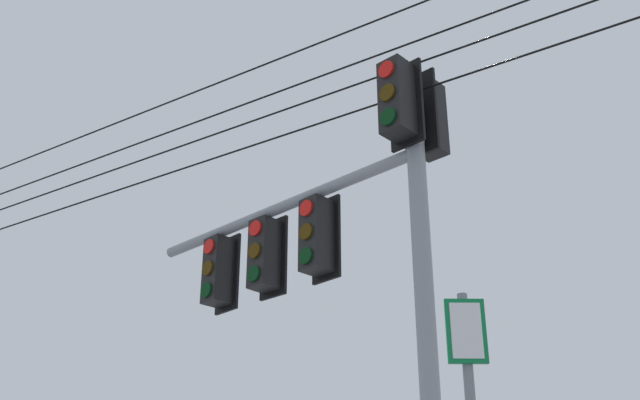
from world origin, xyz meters
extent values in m
cylinder|color=gray|center=(0.95, 0.23, 3.07)|extent=(0.20, 0.20, 6.15)
cylinder|color=gray|center=(-0.12, -1.67, 5.50)|extent=(2.27, 3.87, 0.14)
cube|color=black|center=(1.21, 0.08, 6.05)|extent=(0.41, 0.41, 0.90)
cube|color=black|center=(1.07, 0.16, 6.05)|extent=(0.25, 0.40, 1.04)
cylinder|color=red|center=(1.36, 0.00, 6.35)|extent=(0.12, 0.19, 0.20)
cylinder|color=#3C2703|center=(1.36, 0.00, 6.05)|extent=(0.12, 0.19, 0.20)
cylinder|color=black|center=(1.36, 0.00, 5.75)|extent=(0.12, 0.19, 0.20)
cube|color=black|center=(0.69, 0.38, 6.05)|extent=(0.41, 0.41, 0.90)
cube|color=black|center=(0.84, 0.29, 6.05)|extent=(0.25, 0.40, 1.04)
cylinder|color=red|center=(0.55, 0.46, 6.35)|extent=(0.12, 0.19, 0.20)
cylinder|color=#3C2703|center=(0.55, 0.46, 6.05)|extent=(0.12, 0.19, 0.20)
cylinder|color=black|center=(0.55, 0.46, 5.75)|extent=(0.12, 0.19, 0.20)
cube|color=black|center=(0.22, -1.07, 4.95)|extent=(0.41, 0.41, 0.90)
cube|color=black|center=(0.07, -0.98, 4.95)|extent=(0.26, 0.40, 1.04)
cylinder|color=red|center=(0.36, -1.16, 5.25)|extent=(0.13, 0.19, 0.20)
cylinder|color=#3C2703|center=(0.36, -1.16, 4.95)|extent=(0.13, 0.19, 0.20)
cylinder|color=black|center=(0.36, -1.16, 4.65)|extent=(0.13, 0.19, 0.20)
cube|color=black|center=(-0.22, -1.85, 4.95)|extent=(0.41, 0.41, 0.90)
cube|color=black|center=(-0.37, -1.77, 4.95)|extent=(0.24, 0.41, 1.04)
cylinder|color=red|center=(-0.08, -1.93, 5.25)|extent=(0.12, 0.19, 0.20)
cylinder|color=#3C2703|center=(-0.08, -1.93, 4.95)|extent=(0.12, 0.19, 0.20)
cylinder|color=black|center=(-0.08, -1.93, 4.65)|extent=(0.12, 0.19, 0.20)
cube|color=black|center=(-0.66, -2.63, 4.95)|extent=(0.41, 0.41, 0.90)
cube|color=black|center=(-0.80, -2.54, 4.95)|extent=(0.27, 0.39, 1.04)
cylinder|color=red|center=(-0.52, -2.71, 5.25)|extent=(0.13, 0.19, 0.20)
cylinder|color=#3C2703|center=(-0.52, -2.71, 4.95)|extent=(0.13, 0.19, 0.20)
cylinder|color=black|center=(-0.52, -2.71, 4.65)|extent=(0.13, 0.19, 0.20)
cube|color=#0C7238|center=(3.28, 0.73, 2.85)|extent=(0.10, 0.27, 0.44)
cube|color=white|center=(3.29, 0.73, 2.85)|extent=(0.06, 0.20, 0.38)
cylinder|color=black|center=(1.50, 1.72, 6.25)|extent=(12.03, 32.84, 0.43)
cylinder|color=black|center=(1.50, 1.72, 6.62)|extent=(12.03, 32.84, 0.43)
camera|label=1|loc=(8.48, 1.00, 1.42)|focal=44.08mm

